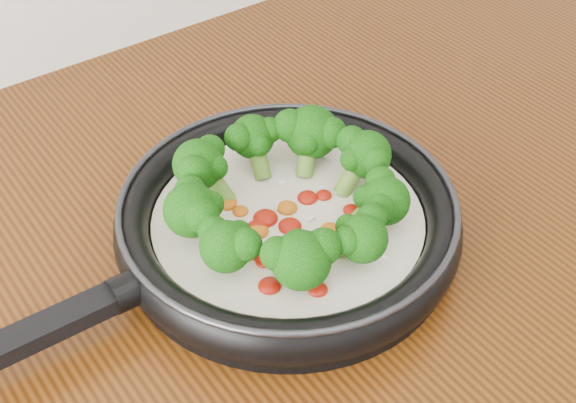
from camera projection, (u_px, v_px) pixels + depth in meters
skillet at (285, 217)px, 0.70m from camera, size 0.48×0.31×0.09m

